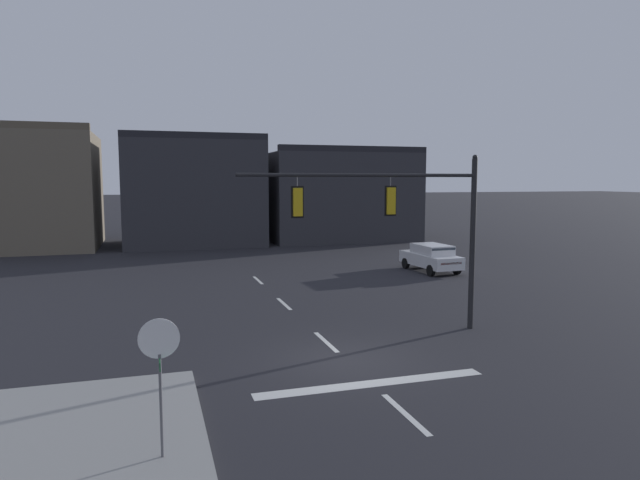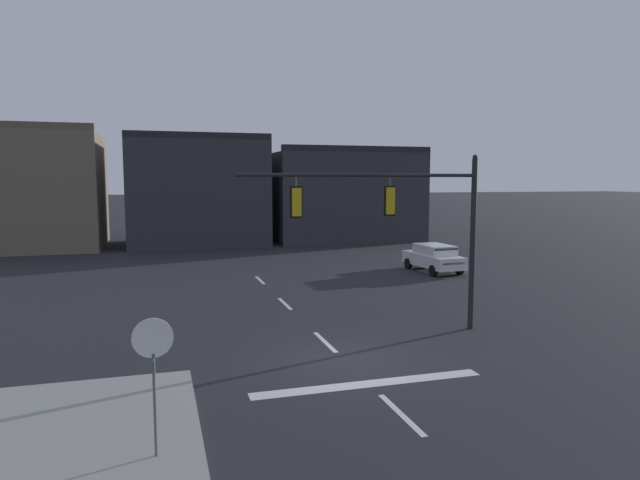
{
  "view_description": "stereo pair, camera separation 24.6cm",
  "coord_description": "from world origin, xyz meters",
  "views": [
    {
      "loc": [
        -5.53,
        -15.24,
        5.38
      ],
      "look_at": [
        0.64,
        4.76,
        3.12
      ],
      "focal_mm": 31.31,
      "sensor_mm": 36.0,
      "label": 1
    },
    {
      "loc": [
        -5.29,
        -15.31,
        5.38
      ],
      "look_at": [
        0.64,
        4.76,
        3.12
      ],
      "focal_mm": 31.31,
      "sensor_mm": 36.0,
      "label": 2
    }
  ],
  "objects": [
    {
      "name": "stop_sign",
      "position": [
        -5.41,
        -4.73,
        2.14
      ],
      "size": [
        0.76,
        0.64,
        2.83
      ],
      "color": "#56565B",
      "rests_on": "ground"
    },
    {
      "name": "car_lot_nearside",
      "position": [
        10.29,
        13.86,
        0.86
      ],
      "size": [
        2.09,
        4.53,
        1.61
      ],
      "color": "silver",
      "rests_on": "ground"
    },
    {
      "name": "lane_centreline",
      "position": [
        0.0,
        2.0,
        0.0
      ],
      "size": [
        0.16,
        26.4,
        0.01
      ],
      "color": "silver",
      "rests_on": "ground"
    },
    {
      "name": "ground_plane",
      "position": [
        0.0,
        0.0,
        0.0
      ],
      "size": [
        400.0,
        400.0,
        0.0
      ],
      "primitive_type": "plane",
      "color": "#232328"
    },
    {
      "name": "sidewalk_near_corner",
      "position": [
        -7.01,
        -4.0,
        0.07
      ],
      "size": [
        5.0,
        8.0,
        0.15
      ],
      "primitive_type": "cube",
      "color": "gray",
      "rests_on": "ground"
    },
    {
      "name": "building_row",
      "position": [
        -2.93,
        32.99,
        4.21
      ],
      "size": [
        39.26,
        10.24,
        9.42
      ],
      "color": "#665B4C",
      "rests_on": "ground"
    },
    {
      "name": "signal_mast_near_side",
      "position": [
        2.92,
        2.08,
        4.19
      ],
      "size": [
        8.58,
        0.4,
        6.26
      ],
      "color": "black",
      "rests_on": "ground"
    },
    {
      "name": "stop_bar_paint",
      "position": [
        0.0,
        -2.0,
        0.0
      ],
      "size": [
        6.4,
        0.5,
        0.01
      ],
      "primitive_type": "cube",
      "color": "silver",
      "rests_on": "ground"
    }
  ]
}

